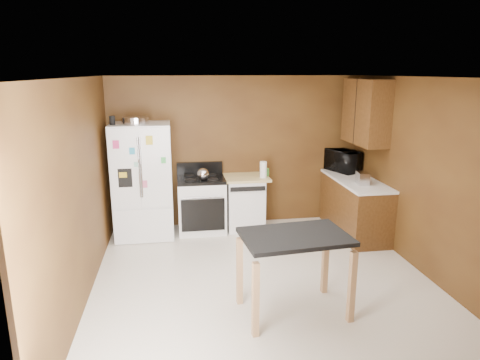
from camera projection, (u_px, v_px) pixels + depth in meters
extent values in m
plane|color=beige|center=(264.00, 282.00, 5.36)|extent=(4.50, 4.50, 0.00)
plane|color=white|center=(267.00, 77.00, 4.74)|extent=(4.50, 4.50, 0.00)
plane|color=#583A17|center=(237.00, 152.00, 7.20)|extent=(4.20, 0.00, 4.20)
plane|color=#583A17|center=(335.00, 271.00, 2.90)|extent=(4.20, 0.00, 4.20)
plane|color=#583A17|center=(80.00, 194.00, 4.74)|extent=(0.00, 4.50, 4.50)
plane|color=#583A17|center=(429.00, 179.00, 5.36)|extent=(0.00, 4.50, 4.50)
cylinder|color=silver|center=(135.00, 120.00, 6.42)|extent=(0.41, 0.41, 0.10)
cylinder|color=black|center=(112.00, 120.00, 6.29)|extent=(0.09, 0.09, 0.13)
sphere|color=silver|center=(203.00, 174.00, 6.72)|extent=(0.19, 0.19, 0.19)
cylinder|color=white|center=(263.00, 170.00, 6.91)|extent=(0.14, 0.14, 0.26)
cylinder|color=#51B646|center=(266.00, 172.00, 7.07)|extent=(0.11, 0.11, 0.12)
cube|color=silver|center=(363.00, 178.00, 6.48)|extent=(0.20, 0.28, 0.19)
imported|color=black|center=(343.00, 162.00, 7.31)|extent=(0.60, 0.71, 0.33)
cube|color=white|center=(143.00, 181.00, 6.70)|extent=(0.90, 0.75, 1.80)
cube|color=white|center=(125.00, 169.00, 6.23)|extent=(0.43, 0.02, 1.20)
cube|color=white|center=(156.00, 168.00, 6.30)|extent=(0.43, 0.02, 1.20)
cube|color=white|center=(144.00, 226.00, 6.48)|extent=(0.88, 0.02, 0.54)
cube|color=black|center=(125.00, 178.00, 6.25)|extent=(0.20, 0.01, 0.28)
cylinder|color=silver|center=(139.00, 168.00, 6.23)|extent=(0.02, 0.02, 0.90)
cylinder|color=silver|center=(141.00, 168.00, 6.23)|extent=(0.02, 0.02, 0.90)
cube|color=#D03172|center=(116.00, 145.00, 6.10)|extent=(0.09, 0.00, 0.12)
cube|color=#2D96C0|center=(132.00, 151.00, 6.16)|extent=(0.08, 0.00, 0.10)
cube|color=yellow|center=(149.00, 140.00, 6.16)|extent=(0.10, 0.00, 0.13)
cube|color=green|center=(163.00, 160.00, 6.26)|extent=(0.07, 0.00, 0.09)
cube|color=gold|center=(123.00, 175.00, 6.22)|extent=(0.11, 0.00, 0.08)
cube|color=#C55779|center=(145.00, 184.00, 6.30)|extent=(0.08, 0.00, 0.11)
cube|color=#82C3B0|center=(136.00, 164.00, 6.21)|extent=(0.07, 0.00, 0.07)
cube|color=white|center=(202.00, 206.00, 7.00)|extent=(0.76, 0.65, 0.85)
cube|color=black|center=(201.00, 179.00, 6.89)|extent=(0.76, 0.65, 0.05)
cube|color=black|center=(200.00, 168.00, 7.14)|extent=(0.76, 0.06, 0.20)
cube|color=black|center=(203.00, 215.00, 6.69)|extent=(0.68, 0.02, 0.52)
cylinder|color=silver|center=(203.00, 197.00, 6.61)|extent=(0.62, 0.02, 0.02)
cylinder|color=black|center=(189.00, 176.00, 7.01)|extent=(0.17, 0.17, 0.02)
cylinder|color=black|center=(211.00, 175.00, 7.06)|extent=(0.17, 0.17, 0.02)
cylinder|color=black|center=(190.00, 180.00, 6.70)|extent=(0.17, 0.17, 0.02)
cylinder|color=black|center=(213.00, 179.00, 6.76)|extent=(0.17, 0.17, 0.02)
cube|color=white|center=(245.00, 203.00, 7.13)|extent=(0.60, 0.60, 0.85)
cube|color=black|center=(248.00, 189.00, 6.75)|extent=(0.56, 0.02, 0.07)
cube|color=tan|center=(245.00, 178.00, 7.02)|extent=(0.78, 0.62, 0.04)
cube|color=brown|center=(354.00, 207.00, 6.91)|extent=(0.60, 1.55, 0.86)
cube|color=white|center=(356.00, 180.00, 6.80)|extent=(0.63, 1.58, 0.04)
cube|color=brown|center=(366.00, 112.00, 6.65)|extent=(0.35, 1.05, 1.00)
cube|color=black|center=(355.00, 112.00, 6.62)|extent=(0.01, 0.01, 1.00)
cube|color=black|center=(295.00, 237.00, 4.48)|extent=(1.17, 0.84, 0.05)
cube|color=#AB7F53|center=(240.00, 271.00, 4.78)|extent=(0.07, 0.07, 0.79)
cube|color=#AB7F53|center=(325.00, 261.00, 5.03)|extent=(0.07, 0.07, 0.79)
cube|color=#AB7F53|center=(256.00, 300.00, 4.18)|extent=(0.07, 0.07, 0.79)
cube|color=#AB7F53|center=(352.00, 287.00, 4.43)|extent=(0.07, 0.07, 0.79)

